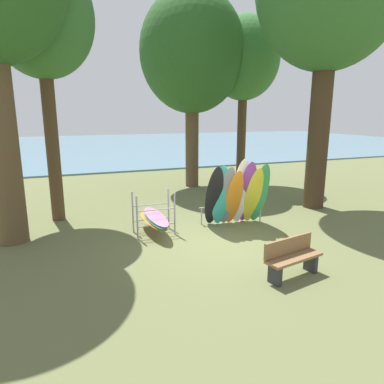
{
  "coord_description": "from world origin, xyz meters",
  "views": [
    {
      "loc": [
        -3.89,
        -8.23,
        3.47
      ],
      "look_at": [
        -0.18,
        1.42,
        1.1
      ],
      "focal_mm": 32.19,
      "sensor_mm": 36.0,
      "label": 1
    }
  ],
  "objects": [
    {
      "name": "ground_plane",
      "position": [
        0.0,
        0.0,
        0.0
      ],
      "size": [
        80.0,
        80.0,
        0.0
      ],
      "primitive_type": "plane",
      "color": "#60663D"
    },
    {
      "name": "lake_water",
      "position": [
        0.0,
        30.21,
        0.05
      ],
      "size": [
        80.0,
        36.0,
        0.1
      ],
      "primitive_type": "cube",
      "color": "slate",
      "rests_on": "ground"
    },
    {
      "name": "tree_mid_behind",
      "position": [
        -4.1,
        3.68,
        6.16
      ],
      "size": [
        3.1,
        3.1,
        8.04
      ],
      "color": "#4C3823",
      "rests_on": "ground"
    },
    {
      "name": "tree_far_left_back",
      "position": [
        4.56,
        6.95,
        5.93
      ],
      "size": [
        3.37,
        3.37,
        7.94
      ],
      "color": "#4C3823",
      "rests_on": "ground"
    },
    {
      "name": "tree_far_right_back",
      "position": [
        2.02,
        7.15,
        6.11
      ],
      "size": [
        4.71,
        4.71,
        8.87
      ],
      "color": "brown",
      "rests_on": "ground"
    },
    {
      "name": "leaning_board_pile",
      "position": [
        1.11,
        0.9,
        1.0
      ],
      "size": [
        2.13,
        1.22,
        2.19
      ],
      "color": "black",
      "rests_on": "ground"
    },
    {
      "name": "board_storage_rack",
      "position": [
        -1.45,
        1.19,
        0.47
      ],
      "size": [
        1.15,
        2.13,
        1.25
      ],
      "color": "#9EA0A5",
      "rests_on": "ground"
    },
    {
      "name": "park_bench",
      "position": [
        0.6,
        -2.56,
        0.45
      ],
      "size": [
        1.45,
        0.68,
        0.85
      ],
      "color": "#2D2D33",
      "rests_on": "ground"
    }
  ]
}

